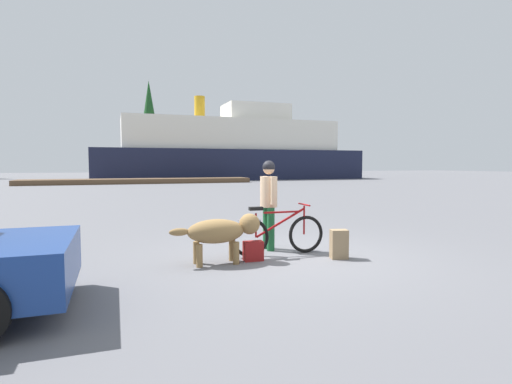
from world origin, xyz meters
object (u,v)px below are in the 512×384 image
object	(u,v)px
backpack	(339,244)
ferry_boat	(232,151)
bicycle	(278,234)
handbag_pannier	(253,251)
person_cyclist	(269,197)
dog	(221,231)

from	to	relation	value
backpack	ferry_boat	xyz separation A→B (m)	(8.54, 36.45, 2.82)
bicycle	handbag_pannier	xyz separation A→B (m)	(-0.56, -0.27, -0.21)
handbag_pannier	ferry_boat	xyz separation A→B (m)	(9.97, 36.12, 2.91)
person_cyclist	handbag_pannier	size ratio (longest dim) A/B	5.10
bicycle	ferry_boat	xyz separation A→B (m)	(9.41, 35.85, 2.70)
dog	person_cyclist	bearing A→B (deg)	33.99
person_cyclist	bicycle	bearing A→B (deg)	-90.38
handbag_pannier	ferry_boat	size ratio (longest dim) A/B	0.01
bicycle	dog	xyz separation A→B (m)	(-1.10, -0.27, 0.15)
person_cyclist	backpack	xyz separation A→B (m)	(0.86, -1.07, -0.75)
bicycle	handbag_pannier	world-z (taller)	bicycle
ferry_boat	dog	bearing A→B (deg)	-106.22
backpack	ferry_boat	bearing A→B (deg)	76.81
dog	ferry_boat	distance (m)	37.70
person_cyclist	ferry_boat	xyz separation A→B (m)	(9.41, 35.38, 2.07)
bicycle	backpack	size ratio (longest dim) A/B	3.52
dog	handbag_pannier	bearing A→B (deg)	0.30
ferry_boat	handbag_pannier	bearing A→B (deg)	-105.42
dog	ferry_boat	xyz separation A→B (m)	(10.51, 36.12, 2.55)
dog	bicycle	bearing A→B (deg)	13.99
bicycle	dog	size ratio (longest dim) A/B	1.17
person_cyclist	handbag_pannier	bearing A→B (deg)	-127.13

